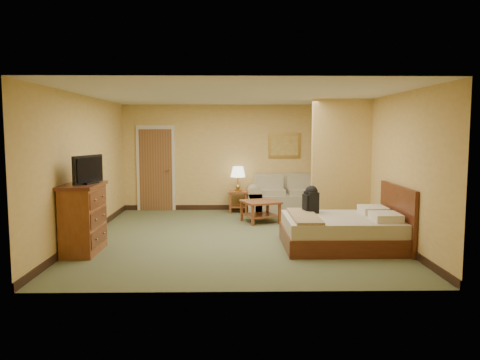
{
  "coord_description": "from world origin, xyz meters",
  "views": [
    {
      "loc": [
        -0.09,
        -8.54,
        1.96
      ],
      "look_at": [
        0.08,
        0.6,
        1.0
      ],
      "focal_mm": 35.0,
      "sensor_mm": 36.0,
      "label": 1
    }
  ],
  "objects_px": {
    "loveseat": "(286,200)",
    "bed": "(345,230)",
    "coffee_table": "(260,207)",
    "dresser": "(83,218)"
  },
  "relations": [
    {
      "from": "loveseat",
      "to": "coffee_table",
      "type": "xyz_separation_m",
      "value": [
        -0.69,
        -1.2,
        0.03
      ]
    },
    {
      "from": "loveseat",
      "to": "coffee_table",
      "type": "height_order",
      "value": "loveseat"
    },
    {
      "from": "coffee_table",
      "to": "bed",
      "type": "distance_m",
      "value": 2.54
    },
    {
      "from": "coffee_table",
      "to": "bed",
      "type": "xyz_separation_m",
      "value": [
        1.29,
        -2.19,
        -0.04
      ]
    },
    {
      "from": "loveseat",
      "to": "bed",
      "type": "xyz_separation_m",
      "value": [
        0.6,
        -3.39,
        -0.01
      ]
    },
    {
      "from": "bed",
      "to": "dresser",
      "type": "bearing_deg",
      "value": -176.4
    },
    {
      "from": "coffee_table",
      "to": "dresser",
      "type": "bearing_deg",
      "value": -140.73
    },
    {
      "from": "dresser",
      "to": "coffee_table",
      "type": "bearing_deg",
      "value": 39.27
    },
    {
      "from": "coffee_table",
      "to": "dresser",
      "type": "xyz_separation_m",
      "value": [
        -3.01,
        -2.46,
        0.23
      ]
    },
    {
      "from": "loveseat",
      "to": "dresser",
      "type": "bearing_deg",
      "value": -135.25
    }
  ]
}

